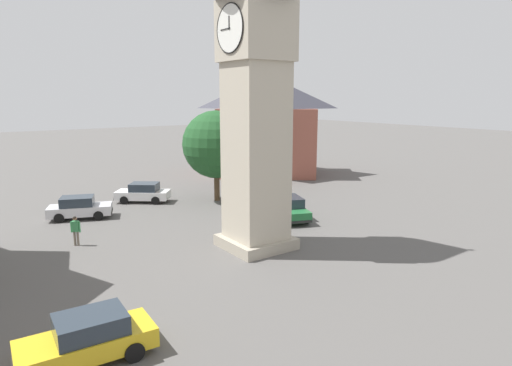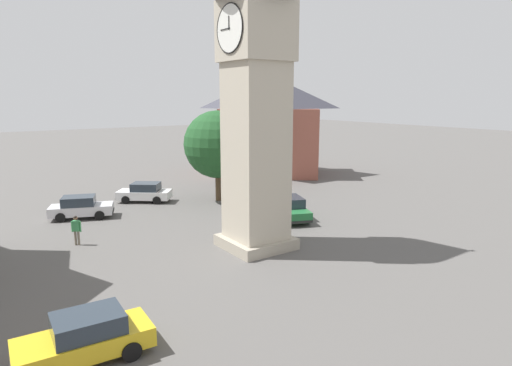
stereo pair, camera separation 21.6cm
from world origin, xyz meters
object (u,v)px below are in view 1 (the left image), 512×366
object	(u,v)px
car_white_side	(88,338)
car_blue_kerb	(289,208)
clock_tower	(256,47)
car_silver_kerb	(143,193)
building_terrace_right	(267,124)
pedestrian	(76,228)
tree	(216,145)
car_red_corner	(79,208)

from	to	relation	value
car_white_side	car_blue_kerb	bearing A→B (deg)	-60.22
car_blue_kerb	car_white_side	xyz separation A→B (m)	(-8.95, 15.65, 0.00)
clock_tower	car_white_side	xyz separation A→B (m)	(-5.67, 10.51, -9.91)
car_white_side	car_silver_kerb	bearing A→B (deg)	-25.82
car_silver_kerb	building_terrace_right	distance (m)	17.19
pedestrian	car_silver_kerb	bearing A→B (deg)	-41.76
car_blue_kerb	tree	distance (m)	8.57
car_silver_kerb	car_red_corner	size ratio (longest dim) A/B	0.96
tree	building_terrace_right	xyz separation A→B (m)	(7.75, -10.83, 0.81)
pedestrian	tree	bearing A→B (deg)	-67.84
clock_tower	tree	xyz separation A→B (m)	(10.90, -3.94, -6.17)
car_white_side	tree	xyz separation A→B (m)	(16.57, -14.45, 3.74)
clock_tower	pedestrian	xyz separation A→B (m)	(6.02, 8.05, -9.66)
car_blue_kerb	car_red_corner	distance (m)	14.33
car_silver_kerb	car_red_corner	bearing A→B (deg)	111.16
clock_tower	car_white_side	size ratio (longest dim) A/B	4.35
car_red_corner	car_white_side	xyz separation A→B (m)	(-17.41, 4.08, 0.00)
car_white_side	building_terrace_right	distance (m)	35.38
car_silver_kerb	building_terrace_right	size ratio (longest dim) A/B	0.33
car_silver_kerb	pedestrian	xyz separation A→B (m)	(-7.79, 6.96, 0.25)
car_silver_kerb	car_white_side	size ratio (longest dim) A/B	1.02
car_white_side	pedestrian	xyz separation A→B (m)	(11.69, -2.47, 0.25)
car_blue_kerb	pedestrian	size ratio (longest dim) A/B	2.64
clock_tower	pedestrian	distance (m)	13.94
car_white_side	pedestrian	bearing A→B (deg)	-11.92
pedestrian	clock_tower	bearing A→B (deg)	-126.80
car_red_corner	building_terrace_right	distance (m)	22.76
car_white_side	pedestrian	world-z (taller)	pedestrian
car_silver_kerb	pedestrian	size ratio (longest dim) A/B	2.54
tree	car_white_side	bearing A→B (deg)	138.90
car_red_corner	building_terrace_right	xyz separation A→B (m)	(6.91, -21.20, 4.55)
car_silver_kerb	tree	distance (m)	6.91
clock_tower	car_blue_kerb	distance (m)	11.64
car_silver_kerb	tree	bearing A→B (deg)	-120.09
car_silver_kerb	car_red_corner	distance (m)	5.73
car_red_corner	tree	xyz separation A→B (m)	(-0.84, -10.37, 3.74)
clock_tower	car_red_corner	bearing A→B (deg)	28.71
car_blue_kerb	building_terrace_right	world-z (taller)	building_terrace_right
pedestrian	tree	size ratio (longest dim) A/B	0.24
car_silver_kerb	car_white_side	bearing A→B (deg)	154.18
clock_tower	tree	world-z (taller)	clock_tower
car_silver_kerb	pedestrian	world-z (taller)	pedestrian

